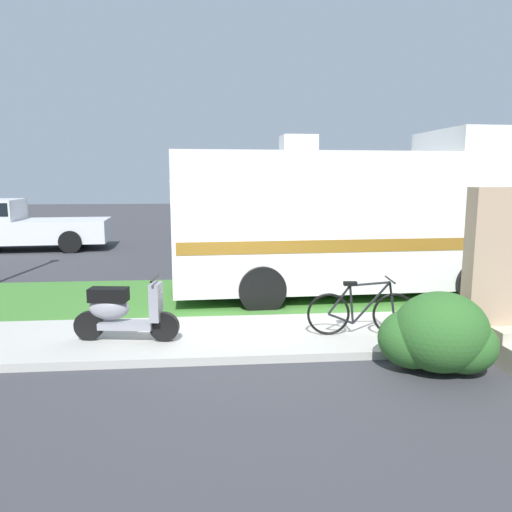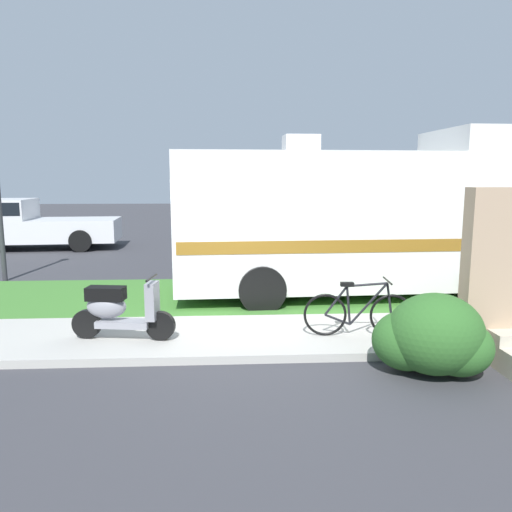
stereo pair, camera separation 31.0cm
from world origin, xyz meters
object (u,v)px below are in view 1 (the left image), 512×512
motorhome_rv (353,218)px  bottle_green (427,314)px  scooter (122,311)px  bicycle (361,311)px  pickup_truck_near (366,230)px  pickup_truck_far (11,223)px

motorhome_rv → bottle_green: bearing=-76.6°
motorhome_rv → scooter: size_ratio=4.73×
bicycle → pickup_truck_near: pickup_truck_near is taller
motorhome_rv → pickup_truck_near: bearing=68.6°
scooter → pickup_truck_far: size_ratio=0.29×
motorhome_rv → pickup_truck_near: motorhome_rv is taller
bicycle → pickup_truck_near: size_ratio=0.30×
motorhome_rv → pickup_truck_near: 4.56m
bicycle → pickup_truck_far: size_ratio=0.30×
scooter → bicycle: bearing=-1.0°
bicycle → pickup_truck_near: (2.38, 7.25, 0.47)m
scooter → bottle_green: size_ratio=5.22×
motorhome_rv → pickup_truck_far: size_ratio=1.35×
pickup_truck_near → pickup_truck_far: pickup_truck_near is taller
scooter → pickup_truck_near: bearing=50.2°
motorhome_rv → pickup_truck_near: size_ratio=1.35×
pickup_truck_near → pickup_truck_far: 12.08m
scooter → bicycle: size_ratio=0.95×
pickup_truck_near → motorhome_rv: bearing=-111.4°
scooter → bicycle: 3.62m
motorhome_rv → bottle_green: 2.92m
scooter → bicycle: scooter is taller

